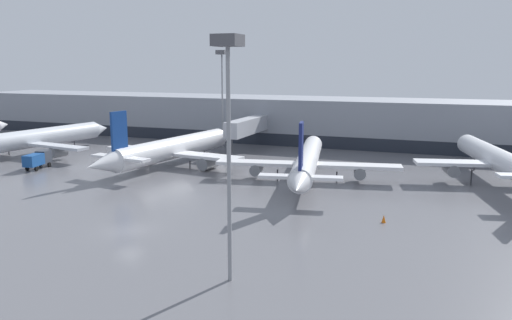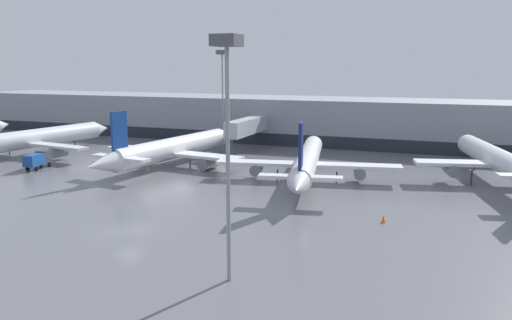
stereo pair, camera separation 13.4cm
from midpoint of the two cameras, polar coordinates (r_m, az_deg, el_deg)
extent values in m
plane|color=slate|center=(49.61, -14.43, -7.80)|extent=(320.00, 320.00, 0.00)
cube|color=gray|center=(104.56, 5.29, 4.62)|extent=(160.00, 16.00, 9.00)
cube|color=#1E232D|center=(97.30, 4.00, 2.23)|extent=(156.80, 0.10, 2.40)
cube|color=#A8AAB2|center=(91.66, -1.10, 3.88)|extent=(2.60, 15.48, 2.80)
cylinder|color=#3F4247|center=(85.55, -2.86, 1.35)|extent=(0.44, 0.44, 3.20)
cylinder|color=silver|center=(95.34, -24.36, 2.23)|extent=(7.36, 28.83, 3.20)
cone|color=silver|center=(105.60, -17.38, 3.42)|extent=(3.52, 3.92, 3.04)
cube|color=silver|center=(95.00, -24.68, 1.79)|extent=(27.30, 6.47, 0.44)
cylinder|color=slate|center=(101.34, -27.20, 1.52)|extent=(2.14, 2.99, 1.76)
cylinder|color=slate|center=(89.16, -21.71, 0.85)|extent=(2.14, 2.99, 1.76)
cylinder|color=#2D2D33|center=(101.39, -20.07, 1.71)|extent=(0.20, 0.20, 1.57)
cylinder|color=#2D2D33|center=(98.35, -26.45, 0.98)|extent=(0.20, 0.20, 1.57)
cylinder|color=#2D2D33|center=(91.36, -23.34, 0.56)|extent=(0.20, 0.20, 1.57)
cylinder|color=white|center=(68.87, 5.88, 0.06)|extent=(8.01, 27.29, 2.84)
cone|color=white|center=(83.82, 6.57, 1.94)|extent=(3.25, 3.58, 2.70)
cone|color=white|center=(53.50, 4.75, -3.00)|extent=(3.33, 4.67, 2.56)
cube|color=white|center=(68.31, 5.83, -0.51)|extent=(25.12, 7.50, 0.44)
cube|color=white|center=(56.56, 5.04, -1.96)|extent=(9.64, 3.34, 0.35)
cube|color=navy|center=(55.92, 5.10, 1.44)|extent=(0.83, 2.50, 5.66)
cylinder|color=slate|center=(69.27, 0.02, -1.02)|extent=(2.11, 3.27, 1.56)
cylinder|color=slate|center=(68.40, 11.69, -1.40)|extent=(2.11, 3.27, 1.56)
cylinder|color=#2D2D33|center=(77.94, 6.29, -0.24)|extent=(0.20, 0.20, 1.54)
cylinder|color=#2D2D33|center=(68.31, 2.41, -1.73)|extent=(0.20, 0.20, 1.54)
cylinder|color=#2D2D33|center=(67.81, 9.15, -1.95)|extent=(0.20, 0.20, 1.54)
cylinder|color=white|center=(79.97, -9.39, 1.38)|extent=(6.85, 26.11, 3.35)
cone|color=white|center=(91.94, -3.74, 2.70)|extent=(3.65, 4.08, 3.18)
cone|color=white|center=(68.64, -17.31, -0.49)|extent=(3.67, 5.38, 3.01)
cube|color=white|center=(79.58, -9.66, 0.83)|extent=(24.88, 6.51, 0.44)
cube|color=white|center=(71.04, -15.29, 0.25)|extent=(9.53, 3.04, 0.35)
cube|color=navy|center=(70.51, -15.43, 3.07)|extent=(0.75, 2.88, 5.72)
cylinder|color=slate|center=(84.14, -13.35, 0.53)|extent=(2.30, 3.71, 1.84)
cylinder|color=slate|center=(75.74, -5.52, -0.34)|extent=(2.30, 3.71, 1.84)
cylinder|color=#2D2D33|center=(87.01, -5.96, 0.80)|extent=(0.20, 0.20, 1.21)
cylinder|color=#2D2D33|center=(81.81, -12.09, -0.01)|extent=(0.20, 0.20, 1.21)
cylinder|color=#2D2D33|center=(76.98, -7.61, -0.53)|extent=(0.20, 0.20, 1.21)
cylinder|color=silver|center=(73.36, 25.72, 0.14)|extent=(9.19, 26.52, 2.88)
cone|color=silver|center=(87.38, 22.61, 1.91)|extent=(3.41, 3.73, 2.73)
cube|color=silver|center=(72.84, 25.85, -0.40)|extent=(21.27, 8.18, 0.44)
cylinder|color=slate|center=(71.27, 21.30, -0.99)|extent=(2.38, 3.79, 1.58)
cylinder|color=#2D2D33|center=(81.85, 23.66, -0.37)|extent=(0.20, 0.20, 2.07)
cylinder|color=#2D2D33|center=(71.50, 23.35, -1.83)|extent=(0.20, 0.20, 2.07)
cone|color=silver|center=(120.68, -27.01, 3.58)|extent=(2.56, 2.96, 2.55)
cube|color=#19478C|center=(82.10, -24.12, -0.01)|extent=(2.26, 3.48, 1.69)
cube|color=#333842|center=(84.20, -23.14, 0.38)|extent=(1.95, 2.23, 1.88)
cylinder|color=black|center=(84.91, -23.48, -0.45)|extent=(0.37, 0.73, 0.70)
cylinder|color=black|center=(84.06, -22.61, -0.49)|extent=(0.37, 0.73, 0.70)
cylinder|color=black|center=(82.29, -24.73, -0.88)|extent=(0.37, 0.73, 0.70)
cylinder|color=black|center=(81.42, -23.84, -0.93)|extent=(0.37, 0.73, 0.70)
cone|color=orange|center=(51.86, 14.32, -6.52)|extent=(0.42, 0.42, 0.79)
cylinder|color=gray|center=(96.65, -3.91, 6.72)|extent=(0.30, 0.30, 17.62)
cube|color=#4C4C51|center=(96.46, -3.98, 12.18)|extent=(1.80, 1.80, 0.80)
cylinder|color=gray|center=(35.05, -3.22, -0.97)|extent=(0.30, 0.30, 16.73)
cube|color=#4C4C51|center=(34.37, -3.38, 13.50)|extent=(1.80, 1.80, 0.80)
camera|label=1|loc=(0.07, -90.06, -0.01)|focal=35.00mm
camera|label=2|loc=(0.07, 89.94, 0.01)|focal=35.00mm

